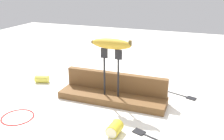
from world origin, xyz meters
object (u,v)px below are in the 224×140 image
at_px(fork_stand_center, 111,68).
at_px(banana_chunk_near, 115,129).
at_px(banana_chunk_far, 42,79).
at_px(fork_fallen_near, 182,95).
at_px(fork_fallen_far, 153,137).
at_px(banana_raised_center, 111,44).
at_px(wire_coil, 18,117).

height_order(fork_stand_center, banana_chunk_near, fork_stand_center).
height_order(fork_stand_center, banana_chunk_far, fork_stand_center).
height_order(fork_fallen_near, banana_chunk_far, banana_chunk_far).
relative_size(fork_fallen_far, banana_chunk_near, 3.34).
xyz_separation_m(fork_stand_center, banana_raised_center, (-0.00, 0.00, 0.09)).
bearing_deg(fork_fallen_far, banana_chunk_far, 156.00).
relative_size(fork_stand_center, wire_coil, 1.65).
height_order(fork_fallen_far, banana_chunk_near, banana_chunk_near).
bearing_deg(banana_raised_center, fork_stand_center, -1.40).
relative_size(fork_fallen_far, banana_chunk_far, 2.76).
xyz_separation_m(fork_fallen_near, wire_coil, (-0.51, -0.37, -0.00)).
distance_m(fork_fallen_near, banana_chunk_near, 0.38).
height_order(fork_stand_center, wire_coil, fork_stand_center).
xyz_separation_m(fork_fallen_near, fork_fallen_far, (-0.05, -0.33, -0.00)).
relative_size(fork_fallen_far, wire_coil, 1.66).
height_order(fork_fallen_far, wire_coil, fork_fallen_far).
bearing_deg(fork_stand_center, banana_raised_center, 178.60).
xyz_separation_m(fork_fallen_far, wire_coil, (-0.46, -0.04, -0.00)).
relative_size(fork_fallen_near, fork_fallen_far, 0.84).
relative_size(fork_stand_center, banana_chunk_near, 3.32).
bearing_deg(wire_coil, fork_fallen_far, 5.05).
relative_size(banana_chunk_near, banana_chunk_far, 0.82).
distance_m(fork_stand_center, banana_raised_center, 0.09).
height_order(fork_fallen_near, banana_chunk_near, banana_chunk_near).
height_order(banana_raised_center, wire_coil, banana_raised_center).
bearing_deg(banana_raised_center, fork_fallen_far, -42.07).
relative_size(fork_fallen_near, banana_chunk_far, 2.33).
distance_m(banana_raised_center, fork_fallen_near, 0.37).
relative_size(banana_raised_center, fork_fallen_far, 0.85).
bearing_deg(banana_raised_center, wire_coil, -139.58).
bearing_deg(fork_stand_center, fork_fallen_far, -42.08).
bearing_deg(banana_chunk_near, fork_fallen_far, 9.52).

